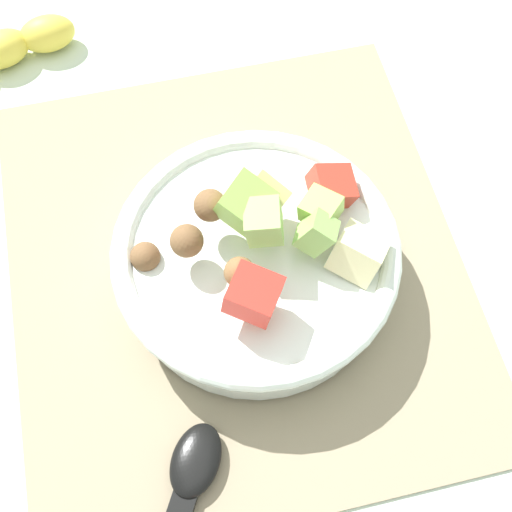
# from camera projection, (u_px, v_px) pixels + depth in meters

# --- Properties ---
(ground_plane) EXTENTS (2.40, 2.40, 0.00)m
(ground_plane) POSITION_uv_depth(u_px,v_px,m) (236.00, 265.00, 0.61)
(ground_plane) COLOR silver
(placemat) EXTENTS (0.43, 0.38, 0.01)m
(placemat) POSITION_uv_depth(u_px,v_px,m) (236.00, 264.00, 0.60)
(placemat) COLOR gray
(placemat) RESTS_ON ground_plane
(salad_bowl) EXTENTS (0.23, 0.23, 0.11)m
(salad_bowl) POSITION_uv_depth(u_px,v_px,m) (257.00, 258.00, 0.56)
(salad_bowl) COLOR white
(salad_bowl) RESTS_ON placemat
(banana_whole) EXTENTS (0.08, 0.15, 0.04)m
(banana_whole) POSITION_uv_depth(u_px,v_px,m) (4.00, 51.00, 0.69)
(banana_whole) COLOR yellow
(banana_whole) RESTS_ON ground_plane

